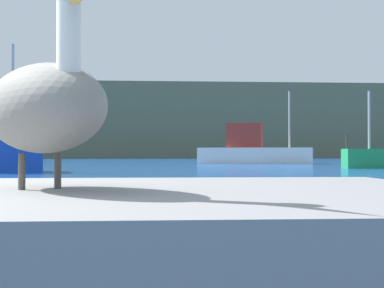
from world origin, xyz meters
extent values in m
cube|color=#5B664C|center=(0.00, 76.01, 4.80)|extent=(140.00, 13.13, 9.59)
cube|color=gray|center=(1.43, -0.08, 0.32)|extent=(3.63, 2.24, 0.64)
ellipsoid|color=gray|center=(1.43, -0.08, 0.98)|extent=(0.81, 1.02, 0.37)
cylinder|color=white|center=(1.58, -0.37, 1.21)|extent=(0.09, 0.09, 0.34)
cylinder|color=#4C4742|center=(1.48, -0.01, 0.72)|extent=(0.03, 0.03, 0.15)
cylinder|color=#4C4742|center=(1.34, -0.08, 0.72)|extent=(0.03, 0.03, 0.15)
cylinder|color=#B2B2B2|center=(-3.64, 21.22, 3.29)|extent=(0.12, 0.12, 3.73)
cylinder|color=#3F382D|center=(-2.72, 21.53, 1.77)|extent=(0.10, 0.10, 0.70)
cylinder|color=#B2B2B2|center=(12.61, 25.15, 2.36)|extent=(0.12, 0.12, 2.84)
cylinder|color=#3F382D|center=(11.53, 25.29, 1.29)|extent=(0.10, 0.10, 0.70)
cube|color=white|center=(9.02, 36.42, 0.54)|extent=(7.92, 4.24, 1.08)
cube|color=maroon|center=(8.34, 36.63, 1.90)|extent=(2.66, 2.11, 1.65)
cylinder|color=#B2B2B2|center=(11.21, 35.74, 2.98)|extent=(0.12, 0.12, 3.80)
camera|label=1|loc=(1.88, -2.57, 0.80)|focal=54.31mm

